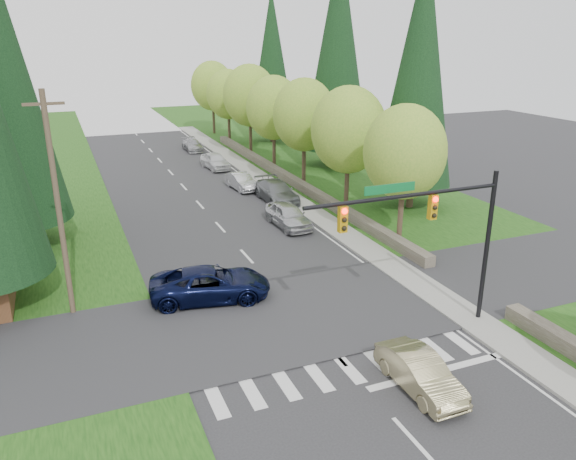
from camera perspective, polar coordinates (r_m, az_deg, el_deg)
ground at (r=19.91m, az=10.82°, el=-18.42°), size 120.00×120.00×0.00m
grass_east at (r=41.45m, az=11.06°, el=2.15°), size 14.00×110.00×0.06m
grass_west at (r=35.25m, az=-27.20°, el=-2.84°), size 14.00×110.00×0.06m
cross_street at (r=25.82m, az=1.12°, el=-8.52°), size 120.00×8.00×0.10m
sidewalk_east at (r=40.24m, az=2.20°, el=2.04°), size 1.80×80.00×0.13m
curb_east at (r=39.91m, az=1.09°, el=1.90°), size 0.20×80.00×0.13m
stone_wall_north at (r=47.88m, az=0.08°, el=5.26°), size 0.70×40.00×0.70m
traffic_signal at (r=23.14m, az=14.70°, el=0.86°), size 8.70×0.37×6.80m
utility_pole at (r=25.85m, az=-22.32°, el=2.32°), size 1.60×0.24×10.00m
decid_tree_0 at (r=33.19m, az=11.79°, el=7.74°), size 4.80×4.80×8.37m
decid_tree_1 at (r=39.09m, az=6.18°, el=10.07°), size 5.20×5.20×8.80m
decid_tree_2 at (r=45.19m, az=1.67°, el=11.60°), size 5.00×5.00×8.82m
decid_tree_3 at (r=51.68m, az=-1.46°, el=12.31°), size 5.00×5.00×8.55m
decid_tree_4 at (r=58.21m, az=-3.91°, el=13.47°), size 5.40×5.40×9.18m
decid_tree_5 at (r=64.85m, az=-6.11°, el=13.55°), size 4.80×4.80×8.30m
decid_tree_6 at (r=71.56m, az=-7.70°, el=14.30°), size 5.20×5.20×8.86m
conifer_e_a at (r=40.28m, az=13.22°, el=15.68°), size 5.44×5.44×17.80m
conifer_e_b at (r=52.75m, az=5.10°, el=17.97°), size 6.12×6.12×19.80m
conifer_e_c at (r=65.19m, az=-1.66°, el=16.99°), size 5.10×5.10×16.80m
sedan_champagne at (r=21.13m, az=13.25°, el=-13.93°), size 1.44×4.07×1.34m
suv_navy at (r=27.07m, az=-7.89°, el=-5.46°), size 6.09×3.68×1.58m
parked_car_a at (r=36.74m, az=0.05°, el=1.50°), size 2.04×4.63×1.55m
parked_car_b at (r=42.32m, az=-1.15°, el=3.92°), size 2.15×5.28×1.53m
parked_car_c at (r=45.84m, az=-4.76°, el=4.94°), size 1.80×4.13×1.32m
parked_car_d at (r=53.19m, az=-7.40°, el=6.98°), size 2.16×4.51×1.49m
parked_car_e at (r=61.92m, az=-9.66°, el=8.50°), size 1.73×4.21×1.22m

